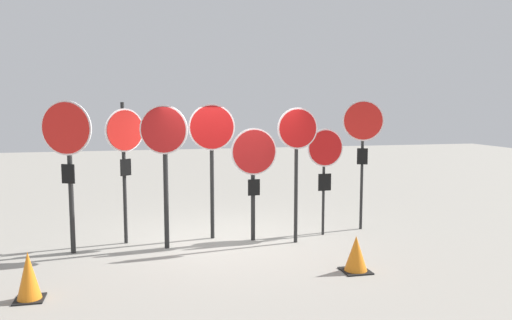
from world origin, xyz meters
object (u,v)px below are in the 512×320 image
Objects in this scene: traffic_cone_1 at (29,276)px; stop_sign_4 at (254,162)px; stop_sign_3 at (212,141)px; stop_sign_5 at (297,144)px; stop_sign_0 at (67,145)px; stop_sign_6 at (325,157)px; traffic_cone_0 at (356,254)px; stop_sign_2 at (164,147)px; stop_sign_7 at (363,132)px; stop_sign_1 at (125,144)px.

stop_sign_4 is at bearing 31.36° from traffic_cone_1.
stop_sign_3 reaches higher than stop_sign_5.
stop_sign_0 is at bearing 82.38° from traffic_cone_1.
stop_sign_3 is at bearing 154.13° from stop_sign_4.
stop_sign_0 is 4.67m from stop_sign_6.
traffic_cone_0 is (1.13, -2.06, -1.21)m from stop_sign_4.
stop_sign_0 is at bearing -167.85° from stop_sign_3.
stop_sign_2 is (1.60, -0.06, -0.06)m from stop_sign_0.
stop_sign_6 is 0.79× the size of stop_sign_7.
stop_sign_3 is 1.21× the size of stop_sign_4.
traffic_cone_1 is (-4.23, -1.80, -1.52)m from stop_sign_5.
stop_sign_2 is 0.96× the size of stop_sign_7.
stop_sign_6 is at bearing 24.62° from stop_sign_2.
stop_sign_2 reaches higher than stop_sign_6.
stop_sign_7 is (5.55, 0.43, 0.13)m from stop_sign_0.
stop_sign_2 is 3.99m from stop_sign_7.
stop_sign_0 reaches higher than stop_sign_3.
stop_sign_1 is at bearing 168.90° from stop_sign_4.
stop_sign_6 is (2.16, -0.23, -0.32)m from stop_sign_3.
stop_sign_6 is at bearing -36.75° from stop_sign_1.
stop_sign_6 is 1.03m from stop_sign_7.
stop_sign_1 is at bearing 172.68° from stop_sign_6.
traffic_cone_1 is (-0.27, -2.03, -1.54)m from stop_sign_0.
stop_sign_6 is 3.75× the size of traffic_cone_0.
stop_sign_4 is at bearing 155.65° from stop_sign_5.
stop_sign_1 is at bearing -178.18° from stop_sign_3.
stop_sign_1 is 4.00× the size of traffic_cone_1.
stop_sign_0 is at bearing 178.85° from stop_sign_6.
stop_sign_7 reaches higher than stop_sign_3.
stop_sign_3 reaches higher than stop_sign_4.
stop_sign_5 reaches higher than traffic_cone_0.
stop_sign_3 is 0.88m from stop_sign_4.
stop_sign_5 is 2.37m from traffic_cone_0.
stop_sign_1 is at bearing 64.30° from traffic_cone_1.
stop_sign_3 reaches higher than traffic_cone_1.
stop_sign_0 is at bearing 176.50° from stop_sign_5.
stop_sign_1 is at bearing 164.08° from stop_sign_2.
stop_sign_4 is 2.41m from stop_sign_7.
stop_sign_6 reaches higher than traffic_cone_0.
stop_sign_1 is 1.04× the size of stop_sign_5.
stop_sign_4 reaches higher than stop_sign_6.
stop_sign_7 reaches higher than stop_sign_4.
traffic_cone_1 is at bearing -73.21° from stop_sign_0.
stop_sign_3 is at bearing -33.73° from stop_sign_1.
stop_sign_5 is 1.73m from stop_sign_7.
traffic_cone_0 is (-0.30, -2.14, -1.27)m from stop_sign_6.
stop_sign_5 is at bearing -134.89° from stop_sign_7.
stop_sign_4 is 1.43m from stop_sign_6.
stop_sign_1 is 1.22× the size of stop_sign_4.
traffic_cone_0 is at bearing -77.28° from stop_sign_5.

